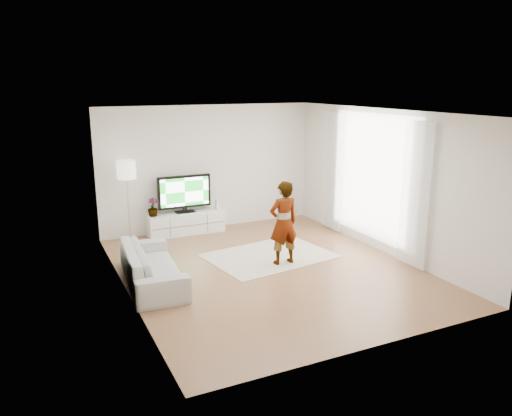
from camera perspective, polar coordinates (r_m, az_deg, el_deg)
name	(u,v)px	position (r m, az deg, el deg)	size (l,w,h in m)	color
floor	(268,269)	(9.08, 1.41, -7.02)	(6.00, 6.00, 0.00)	#A8724B
ceiling	(269,112)	(8.47, 1.53, 10.91)	(6.00, 6.00, 0.00)	white
wall_left	(123,209)	(7.89, -14.96, -0.12)	(0.02, 6.00, 2.80)	silver
wall_right	(383,182)	(10.02, 14.36, 2.92)	(0.02, 6.00, 2.80)	silver
wall_back	(209,168)	(11.37, -5.37, 4.62)	(5.00, 0.02, 2.80)	silver
wall_front	(380,243)	(6.23, 14.02, -3.88)	(5.00, 0.02, 2.80)	silver
window	(373,177)	(10.23, 13.23, 3.50)	(0.01, 2.60, 2.50)	white
curtain_near	(416,195)	(9.24, 17.78, 1.42)	(0.04, 0.70, 2.60)	white
curtain_far	(333,172)	(11.23, 8.77, 4.13)	(0.04, 0.70, 2.60)	white
media_console	(186,223)	(11.21, -8.02, -1.70)	(1.70, 0.48, 0.48)	white
television	(184,192)	(11.06, -8.18, 1.77)	(1.19, 0.23, 0.83)	black
game_console	(217,204)	(11.35, -4.50, 0.41)	(0.06, 0.16, 0.21)	white
potted_plant	(153,207)	(10.91, -11.72, 0.08)	(0.22, 0.22, 0.40)	#3F7238
rug	(269,256)	(9.74, 1.55, -5.47)	(2.30, 1.66, 0.01)	beige
player	(283,223)	(9.12, 3.16, -1.71)	(0.57, 0.37, 1.55)	#334772
sofa	(152,265)	(8.57, -11.80, -6.40)	(2.15, 0.84, 0.63)	beige
floor_lamp	(126,174)	(10.58, -14.59, 3.84)	(0.38, 0.38, 1.73)	silver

